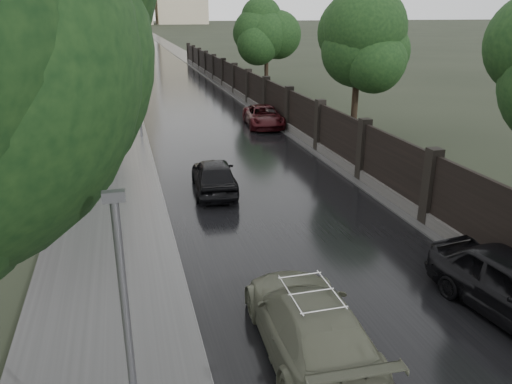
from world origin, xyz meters
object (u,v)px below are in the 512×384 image
tree_right_b (358,50)px  hatchback_left (214,175)px  tree_right_c (267,35)px  volga_sedan (310,324)px  car_right_far (264,116)px  lamp_post (132,374)px  tree_left_far (70,41)px  traffic_light (139,97)px

tree_right_b → hatchback_left: bearing=-143.7°
tree_right_c → volga_sedan: size_ratio=1.40×
car_right_far → lamp_post: bearing=-103.8°
tree_left_far → car_right_far: 12.79m
traffic_light → hatchback_left: 10.31m
traffic_light → volga_sedan: size_ratio=0.80×
lamp_post → traffic_light: (1.10, 23.49, -0.27)m
tree_right_b → traffic_light: size_ratio=1.75×
lamp_post → hatchback_left: bearing=75.6°
car_right_far → traffic_light: bearing=-163.7°
tree_right_b → traffic_light: tree_right_b is taller
lamp_post → traffic_light: bearing=87.3°
car_right_far → tree_right_c: bearing=78.8°
tree_right_c → volga_sedan: 36.90m
tree_right_c → volga_sedan: (-9.30, -35.46, -4.22)m
tree_right_b → lamp_post: size_ratio=1.37×
volga_sedan → car_right_far: 22.51m
lamp_post → tree_left_far: bearing=95.2°
traffic_light → volga_sedan: (2.50, -20.45, -1.67)m
tree_right_c → traffic_light: tree_right_c is taller
tree_left_far → tree_right_c: tree_left_far is taller
tree_right_b → traffic_light: 12.44m
tree_right_c → lamp_post: (-12.90, -38.50, -2.28)m
tree_right_b → hatchback_left: 12.40m
tree_right_c → lamp_post: bearing=-108.5°
tree_right_b → tree_right_c: size_ratio=1.00×
traffic_light → volga_sedan: 20.67m
car_right_far → tree_right_b: bearing=-41.7°
tree_right_b → volga_sedan: bearing=-118.0°
tree_left_far → traffic_light: bearing=-53.5°
tree_right_c → traffic_light: size_ratio=1.75×
tree_right_b → car_right_far: 7.42m
tree_right_b → tree_right_c: (0.00, 18.00, 0.00)m
tree_left_far → tree_right_c: (15.50, 10.00, -0.29)m
tree_left_far → car_right_far: size_ratio=1.57×
volga_sedan → tree_right_c: bearing=-102.6°
traffic_light → car_right_far: size_ratio=0.85×
tree_left_far → volga_sedan: tree_left_far is taller
tree_left_far → hatchback_left: tree_left_far is taller
lamp_post → hatchback_left: 14.19m
hatchback_left → car_right_far: (5.29, 11.34, -0.06)m
tree_right_b → hatchback_left: tree_right_b is taller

